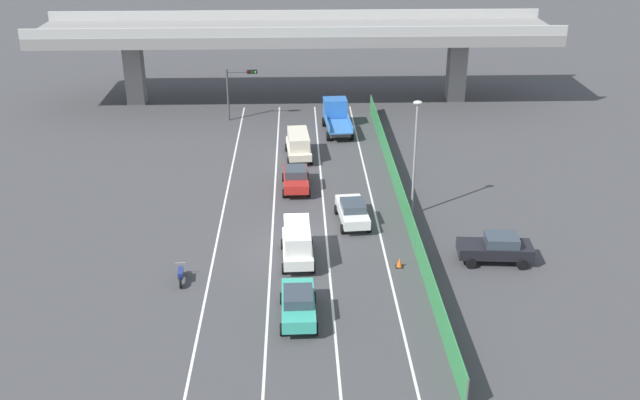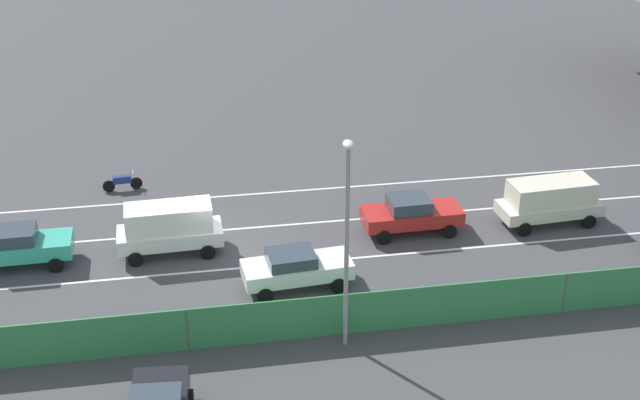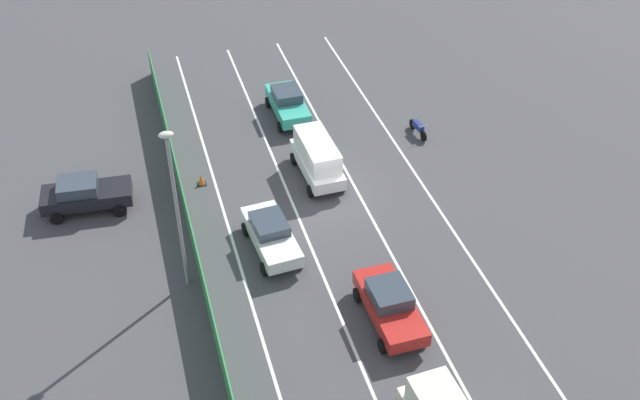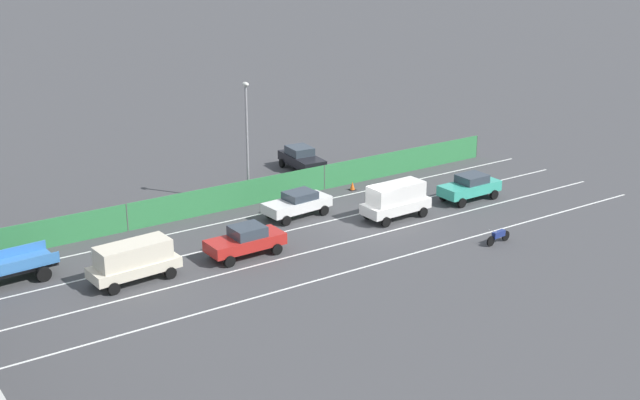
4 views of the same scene
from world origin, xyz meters
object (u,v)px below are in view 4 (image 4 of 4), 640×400
at_px(car_van_white, 396,199).
at_px(car_sedan_white, 298,203).
at_px(traffic_cone, 352,186).
at_px(car_van_cream, 134,259).
at_px(car_sedan_red, 246,240).
at_px(motorcycle, 498,236).
at_px(car_taxi_teal, 470,186).
at_px(street_lamp, 247,132).
at_px(parked_sedan_dark, 301,158).

distance_m(car_van_white, car_sedan_white, 6.18).
bearing_deg(car_van_white, traffic_cone, -9.54).
height_order(car_van_white, car_van_cream, car_van_white).
bearing_deg(car_sedan_white, car_sedan_red, 122.73).
bearing_deg(car_van_cream, car_sedan_red, -92.20).
height_order(car_van_cream, motorcycle, car_van_cream).
distance_m(car_van_cream, car_sedan_white, 12.80).
height_order(car_van_cream, car_taxi_teal, car_van_cream).
bearing_deg(car_van_white, car_sedan_red, 90.34).
bearing_deg(car_van_cream, car_taxi_teal, -90.42).
relative_size(car_van_cream, street_lamp, 0.60).
relative_size(car_van_cream, parked_sedan_dark, 1.07).
bearing_deg(car_sedan_red, car_van_cream, 87.80).
xyz_separation_m(car_van_cream, traffic_cone, (5.85, -18.29, -0.93)).
relative_size(motorcycle, street_lamp, 0.24).
distance_m(car_van_cream, parked_sedan_dark, 21.32).
height_order(parked_sedan_dark, street_lamp, street_lamp).
bearing_deg(motorcycle, parked_sedan_dark, 5.36).
bearing_deg(traffic_cone, motorcycle, -174.22).
xyz_separation_m(car_sedan_white, traffic_cone, (2.36, -5.98, -0.62)).
bearing_deg(car_sedan_white, motorcycle, -144.90).
height_order(car_sedan_white, street_lamp, street_lamp).
bearing_deg(car_taxi_teal, car_van_white, 90.10).
relative_size(car_van_white, car_van_cream, 0.94).
distance_m(car_sedan_red, motorcycle, 14.65).
bearing_deg(car_van_cream, street_lamp, -55.49).
bearing_deg(motorcycle, traffic_cone, 5.78).
xyz_separation_m(car_van_white, car_van_cream, (0.19, 17.28, -0.07)).
distance_m(car_taxi_teal, motorcycle, 7.80).
xyz_separation_m(car_van_white, motorcycle, (-6.67, -2.30, -0.81)).
distance_m(car_van_white, parked_sedan_dark, 11.88).
height_order(car_van_white, street_lamp, street_lamp).
distance_m(motorcycle, traffic_cone, 12.76).
relative_size(car_van_cream, motorcycle, 2.47).
height_order(car_van_cream, car_sedan_red, car_van_cream).
relative_size(car_sedan_red, motorcycle, 2.30).
relative_size(car_sedan_white, parked_sedan_dark, 1.00).
height_order(car_van_cream, car_sedan_white, car_van_cream).
xyz_separation_m(car_van_cream, car_sedan_white, (3.48, -12.32, -0.31)).
bearing_deg(street_lamp, car_van_white, -141.71).
bearing_deg(car_taxi_teal, car_sedan_white, 72.02).
height_order(car_sedan_white, car_sedan_red, car_sedan_red).
height_order(car_van_white, traffic_cone, car_van_white).
height_order(car_van_white, car_taxi_teal, car_van_white).
bearing_deg(car_sedan_white, car_van_white, -126.47).
xyz_separation_m(car_sedan_red, traffic_cone, (6.10, -11.79, -0.65)).
xyz_separation_m(car_sedan_white, car_taxi_teal, (-3.66, -11.27, 0.04)).
xyz_separation_m(car_van_white, car_sedan_red, (-0.06, 10.77, -0.34)).
relative_size(car_van_cream, traffic_cone, 8.05).
bearing_deg(parked_sedan_dark, car_van_white, 177.29).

